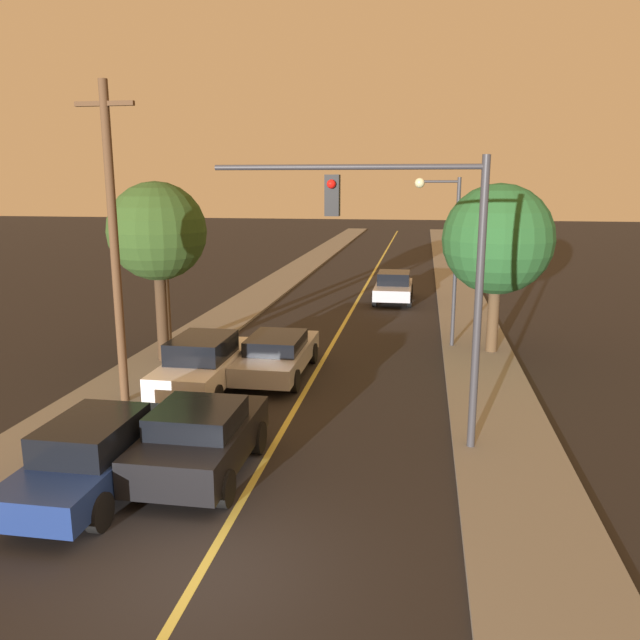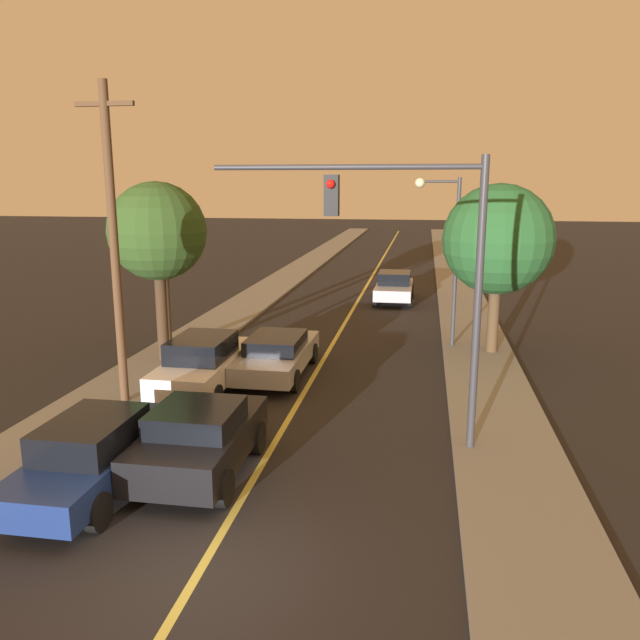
{
  "view_description": "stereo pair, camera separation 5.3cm",
  "coord_description": "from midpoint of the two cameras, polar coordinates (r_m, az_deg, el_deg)",
  "views": [
    {
      "loc": [
        3.32,
        -8.43,
        6.09
      ],
      "look_at": [
        0.0,
        11.73,
        1.6
      ],
      "focal_mm": 35.0,
      "sensor_mm": 36.0,
      "label": 1
    },
    {
      "loc": [
        3.38,
        -8.42,
        6.09
      ],
      "look_at": [
        0.0,
        11.73,
        1.6
      ],
      "focal_mm": 35.0,
      "sensor_mm": 36.0,
      "label": 2
    }
  ],
  "objects": [
    {
      "name": "traffic_signal_mast",
      "position": [
        13.98,
        8.64,
        6.28
      ],
      "size": [
        6.04,
        0.42,
        6.57
      ],
      "color": "#333338",
      "rests_on": "ground"
    },
    {
      "name": "road_surface",
      "position": [
        44.96,
        5.02,
        4.57
      ],
      "size": [
        8.36,
        80.0,
        0.01
      ],
      "color": "black",
      "rests_on": "ground"
    },
    {
      "name": "utility_pole_left",
      "position": [
        17.56,
        -18.39,
        6.76
      ],
      "size": [
        1.6,
        0.24,
        8.55
      ],
      "color": "#513823",
      "rests_on": "ground"
    },
    {
      "name": "car_outer_lane_front",
      "position": [
        13.6,
        -19.82,
        -11.29
      ],
      "size": [
        1.84,
        4.91,
        1.55
      ],
      "color": "navy",
      "rests_on": "ground"
    },
    {
      "name": "ground_plane",
      "position": [
        10.92,
        -11.0,
        -21.76
      ],
      "size": [
        200.0,
        200.0,
        0.0
      ],
      "primitive_type": "plane",
      "color": "black"
    },
    {
      "name": "streetlamp_right",
      "position": [
        23.35,
        11.32,
        7.39
      ],
      "size": [
        1.65,
        0.36,
        6.18
      ],
      "color": "#333338",
      "rests_on": "ground"
    },
    {
      "name": "car_far_oncoming",
      "position": [
        32.94,
        6.7,
        3.07
      ],
      "size": [
        1.97,
        4.59,
        1.55
      ],
      "rotation": [
        0.0,
        0.0,
        3.14
      ],
      "color": "#A5A8B2",
      "rests_on": "ground"
    },
    {
      "name": "tree_left_near",
      "position": [
        22.83,
        -14.48,
        8.44
      ],
      "size": [
        2.42,
        2.42,
        5.88
      ],
      "color": "#4C3823",
      "rests_on": "ground"
    },
    {
      "name": "sidewalk_left",
      "position": [
        45.68,
        -1.81,
        4.81
      ],
      "size": [
        2.5,
        80.0,
        0.12
      ],
      "color": "gray",
      "rests_on": "ground"
    },
    {
      "name": "car_near_lane_second",
      "position": [
        20.11,
        -3.98,
        -3.09
      ],
      "size": [
        1.98,
        5.05,
        1.37
      ],
      "color": "#A5A8B2",
      "rests_on": "ground"
    },
    {
      "name": "tree_right_near",
      "position": [
        22.85,
        15.87,
        7.07
      ],
      "size": [
        3.87,
        3.87,
        5.99
      ],
      "color": "#4C3823",
      "rests_on": "ground"
    },
    {
      "name": "tree_left_far",
      "position": [
        21.54,
        -14.73,
        7.75
      ],
      "size": [
        3.26,
        3.26,
        6.05
      ],
      "color": "#3D2B1C",
      "rests_on": "ground"
    },
    {
      "name": "sidewalk_right",
      "position": [
        44.88,
        11.97,
        4.41
      ],
      "size": [
        2.5,
        80.0,
        0.12
      ],
      "color": "gray",
      "rests_on": "ground"
    },
    {
      "name": "car_outer_lane_second",
      "position": [
        19.01,
        -10.6,
        -3.86
      ],
      "size": [
        1.92,
        4.97,
        1.67
      ],
      "color": "white",
      "rests_on": "ground"
    },
    {
      "name": "car_near_lane_front",
      "position": [
        13.63,
        -10.97,
        -10.55
      ],
      "size": [
        2.05,
        4.01,
        1.57
      ],
      "color": "black",
      "rests_on": "ground"
    }
  ]
}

